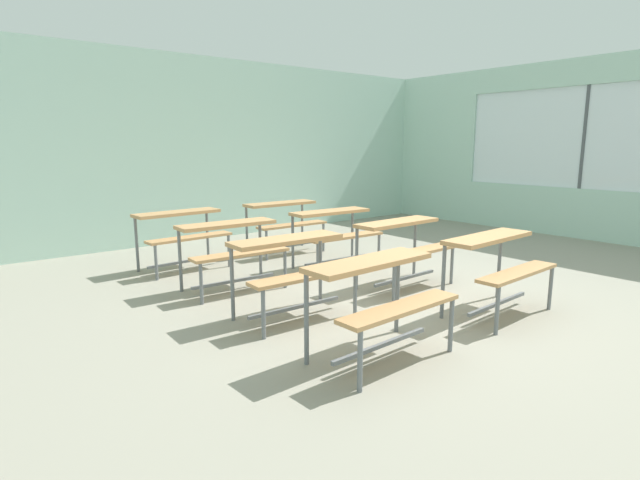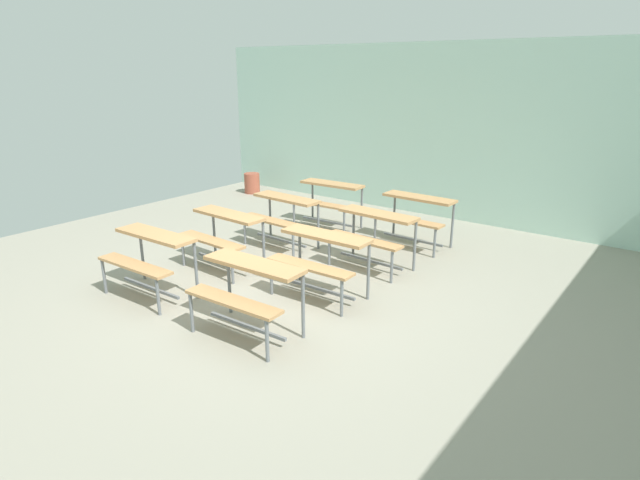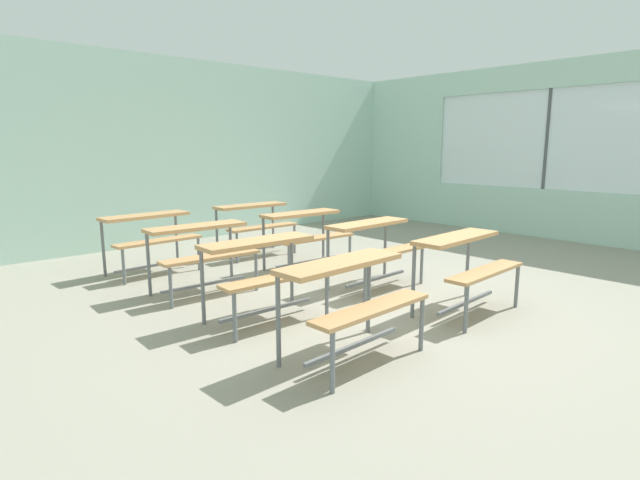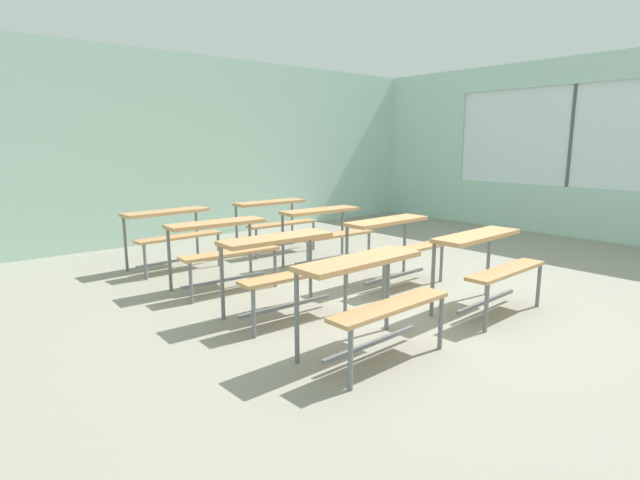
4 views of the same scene
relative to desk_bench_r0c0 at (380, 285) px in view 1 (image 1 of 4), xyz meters
name	(u,v)px [view 1 (image 1 of 4)]	position (x,y,z in m)	size (l,w,h in m)	color
ground	(403,303)	(1.20, 0.81, -0.59)	(10.00, 9.00, 0.05)	gray
wall_back	(202,150)	(1.20, 5.31, 0.94)	(10.00, 0.12, 3.00)	silver
wall_right	(624,154)	(6.20, 0.67, 0.88)	(0.12, 9.00, 3.00)	silver
desk_bench_r0c0	(380,285)	(0.00, 0.00, 0.00)	(1.11, 0.62, 0.74)	tan
desk_bench_r0c1	(498,256)	(1.59, 0.00, 0.00)	(1.12, 0.63, 0.74)	tan
desk_bench_r1c0	(293,258)	(0.03, 1.13, 0.00)	(1.12, 0.63, 0.74)	tan
desk_bench_r1c1	(404,238)	(1.61, 1.17, 0.00)	(1.11, 0.61, 0.74)	tan
desk_bench_r2c0	(232,240)	(0.04, 2.29, 0.00)	(1.13, 0.64, 0.74)	tan
desk_bench_r2c1	(335,225)	(1.59, 2.35, 0.00)	(1.13, 0.64, 0.74)	tan
desk_bench_r3c0	(182,226)	(0.00, 3.52, 0.00)	(1.13, 0.64, 0.74)	tan
desk_bench_r3c1	(284,215)	(1.61, 3.51, 0.00)	(1.12, 0.62, 0.74)	tan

